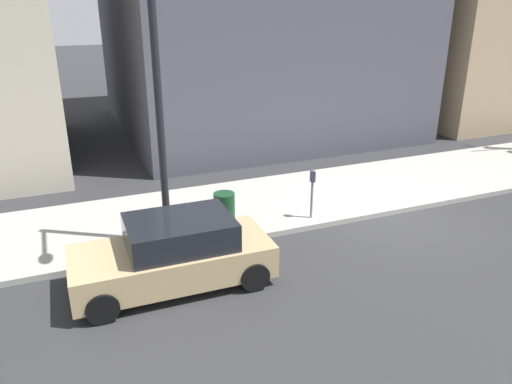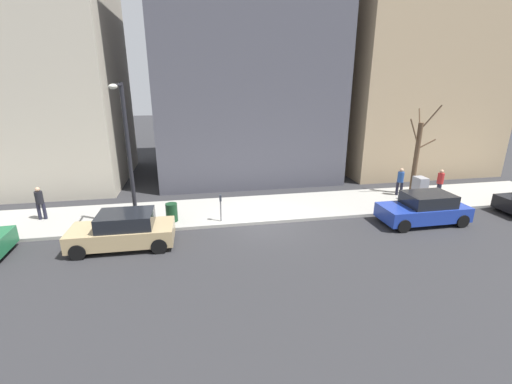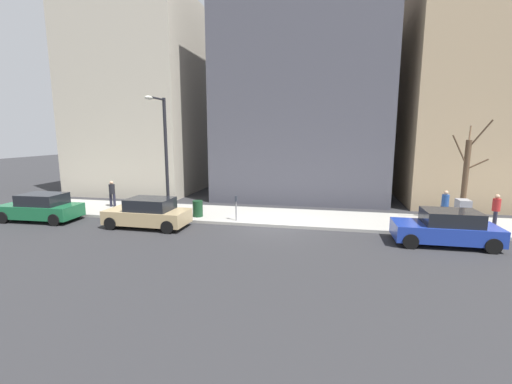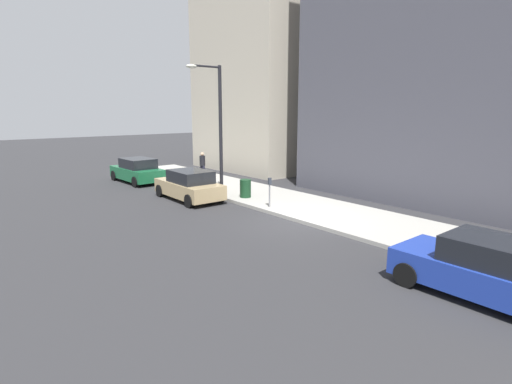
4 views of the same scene
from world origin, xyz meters
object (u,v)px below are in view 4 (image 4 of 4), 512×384
object	(u,v)px
parked_car_tan	(189,185)
parked_car_green	(137,171)
parking_meter	(270,189)
streetlamp	(216,119)
office_block_center	(460,36)
parked_car_blue	(489,270)
trash_bin	(245,188)
office_tower_right	(275,68)
pedestrian_far_corner	(202,164)

from	to	relation	value
parked_car_tan	parked_car_green	distance (m)	6.47
parked_car_tan	parked_car_green	size ratio (longest dim) A/B	0.99
parked_car_tan	parking_meter	xyz separation A→B (m)	(1.69, -4.21, 0.24)
parked_car_green	streetlamp	world-z (taller)	streetlamp
parked_car_green	office_block_center	xyz separation A→B (m)	(12.75, -13.36, 7.59)
parked_car_blue	parking_meter	bearing A→B (deg)	80.02
office_block_center	trash_bin	bearing A→B (deg)	154.61
streetlamp	office_block_center	xyz separation A→B (m)	(11.24, -6.64, 4.31)
parked_car_blue	office_block_center	bearing A→B (deg)	28.88
parking_meter	streetlamp	world-z (taller)	streetlamp
parked_car_tan	parked_car_green	world-z (taller)	same
parked_car_green	office_tower_right	world-z (taller)	office_tower_right
parked_car_tan	office_tower_right	bearing A→B (deg)	29.88
parked_car_tan	streetlamp	xyz separation A→B (m)	(1.53, -0.25, 3.28)
parking_meter	office_tower_right	distance (m)	15.88
streetlamp	trash_bin	distance (m)	3.82
office_block_center	office_tower_right	world-z (taller)	office_block_center
parked_car_tan	streetlamp	world-z (taller)	streetlamp
parked_car_blue	trash_bin	size ratio (longest dim) A/B	4.68
pedestrian_far_corner	office_tower_right	xyz separation A→B (m)	(7.89, 1.89, 6.57)
streetlamp	pedestrian_far_corner	xyz separation A→B (m)	(2.04, 4.74, -2.93)
streetlamp	office_tower_right	size ratio (longest dim) A/B	0.42
parked_car_blue	parking_meter	size ratio (longest dim) A/B	3.12
parked_car_blue	parked_car_tan	bearing A→B (deg)	89.74
parked_car_green	parked_car_tan	bearing A→B (deg)	-92.34
parked_car_tan	parking_meter	distance (m)	4.55
parking_meter	pedestrian_far_corner	distance (m)	8.90
parked_car_blue	office_block_center	size ratio (longest dim) A/B	0.25
parked_car_tan	parked_car_blue	bearing A→B (deg)	-89.09
parked_car_tan	pedestrian_far_corner	bearing A→B (deg)	52.33
streetlamp	office_block_center	bearing A→B (deg)	-30.59
parked_car_blue	parked_car_tan	world-z (taller)	same
streetlamp	office_tower_right	world-z (taller)	office_tower_right
parked_car_tan	office_block_center	xyz separation A→B (m)	(12.76, -6.90, 7.59)
pedestrian_far_corner	office_block_center	world-z (taller)	office_block_center
parked_car_tan	trash_bin	bearing A→B (deg)	-40.11
parking_meter	streetlamp	size ratio (longest dim) A/B	0.21
streetlamp	parked_car_blue	bearing A→B (deg)	-96.17
pedestrian_far_corner	office_block_center	xyz separation A→B (m)	(9.20, -11.38, 7.24)
parked_car_tan	pedestrian_far_corner	xyz separation A→B (m)	(3.56, 4.49, 0.35)
parking_meter	office_tower_right	world-z (taller)	office_tower_right
trash_bin	pedestrian_far_corner	world-z (taller)	pedestrian_far_corner
streetlamp	office_tower_right	xyz separation A→B (m)	(9.93, 6.63, 3.64)
parked_car_blue	parked_car_green	bearing A→B (deg)	89.67
parked_car_blue	parked_car_green	distance (m)	20.50
parking_meter	trash_bin	size ratio (longest dim) A/B	1.50
parked_car_blue	trash_bin	xyz separation A→B (m)	(2.11, 12.18, -0.14)
trash_bin	parked_car_tan	bearing A→B (deg)	139.13
parked_car_blue	parking_meter	world-z (taller)	parked_car_blue
parking_meter	office_tower_right	bearing A→B (deg)	47.35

